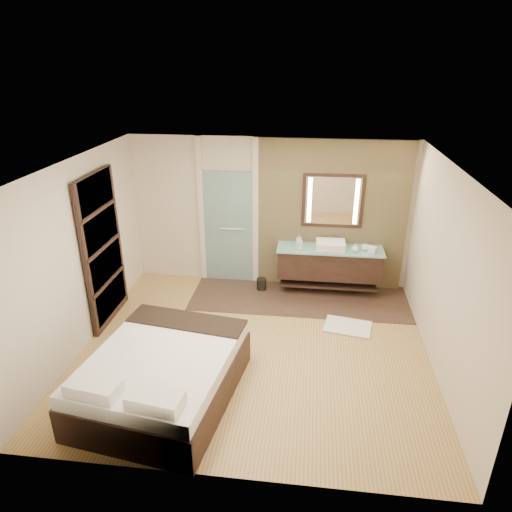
# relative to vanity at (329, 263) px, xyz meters

# --- Properties ---
(floor) EXTENTS (5.00, 5.00, 0.00)m
(floor) POSITION_rel_vanity_xyz_m (-1.10, -1.92, -0.58)
(floor) COLOR olive
(floor) RESTS_ON ground
(tile_strip) EXTENTS (3.80, 1.30, 0.01)m
(tile_strip) POSITION_rel_vanity_xyz_m (-0.50, -0.32, -0.57)
(tile_strip) COLOR #37281E
(tile_strip) RESTS_ON floor
(stone_wall) EXTENTS (2.60, 0.08, 2.70)m
(stone_wall) POSITION_rel_vanity_xyz_m (0.00, 0.29, 0.77)
(stone_wall) COLOR tan
(stone_wall) RESTS_ON floor
(vanity) EXTENTS (1.85, 0.55, 0.88)m
(vanity) POSITION_rel_vanity_xyz_m (0.00, 0.00, 0.00)
(vanity) COLOR black
(vanity) RESTS_ON stone_wall
(mirror_unit) EXTENTS (1.06, 0.04, 0.96)m
(mirror_unit) POSITION_rel_vanity_xyz_m (0.00, 0.24, 1.07)
(mirror_unit) COLOR black
(mirror_unit) RESTS_ON stone_wall
(frosted_door) EXTENTS (1.10, 0.12, 2.70)m
(frosted_door) POSITION_rel_vanity_xyz_m (-1.85, 0.28, 0.56)
(frosted_door) COLOR silver
(frosted_door) RESTS_ON floor
(shoji_partition) EXTENTS (0.06, 1.20, 2.40)m
(shoji_partition) POSITION_rel_vanity_xyz_m (-3.53, -1.32, 0.63)
(shoji_partition) COLOR black
(shoji_partition) RESTS_ON floor
(bed) EXTENTS (1.94, 2.29, 0.80)m
(bed) POSITION_rel_vanity_xyz_m (-2.09, -3.08, -0.25)
(bed) COLOR black
(bed) RESTS_ON floor
(bath_mat) EXTENTS (0.80, 0.62, 0.02)m
(bath_mat) POSITION_rel_vanity_xyz_m (0.30, -1.17, -0.56)
(bath_mat) COLOR white
(bath_mat) RESTS_ON floor
(waste_bin) EXTENTS (0.21, 0.21, 0.22)m
(waste_bin) POSITION_rel_vanity_xyz_m (-1.20, -0.07, -0.47)
(waste_bin) COLOR black
(waste_bin) RESTS_ON floor
(tissue_box) EXTENTS (0.16, 0.16, 0.10)m
(tissue_box) POSITION_rel_vanity_xyz_m (0.70, -0.11, 0.33)
(tissue_box) COLOR white
(tissue_box) RESTS_ON vanity
(soap_bottle_a) EXTENTS (0.10, 0.10, 0.22)m
(soap_bottle_a) POSITION_rel_vanity_xyz_m (-0.52, -0.11, 0.40)
(soap_bottle_a) COLOR silver
(soap_bottle_a) RESTS_ON vanity
(soap_bottle_b) EXTENTS (0.10, 0.10, 0.17)m
(soap_bottle_b) POSITION_rel_vanity_xyz_m (-0.56, 0.12, 0.37)
(soap_bottle_b) COLOR #B2B2B2
(soap_bottle_b) RESTS_ON vanity
(soap_bottle_c) EXTENTS (0.15, 0.15, 0.15)m
(soap_bottle_c) POSITION_rel_vanity_xyz_m (0.41, -0.13, 0.36)
(soap_bottle_c) COLOR silver
(soap_bottle_c) RESTS_ON vanity
(cup) EXTENTS (0.16, 0.16, 0.10)m
(cup) POSITION_rel_vanity_xyz_m (0.59, -0.02, 0.33)
(cup) COLOR white
(cup) RESTS_ON vanity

